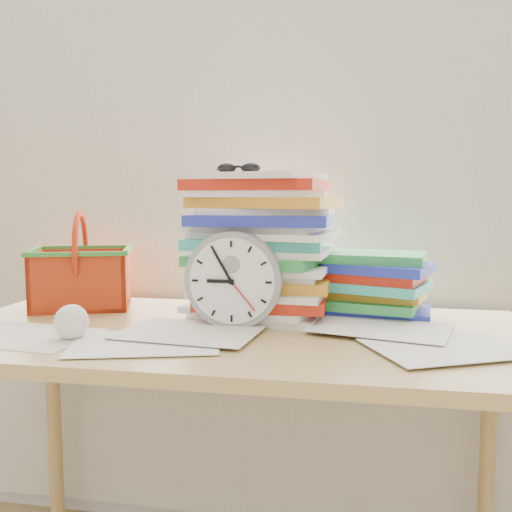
% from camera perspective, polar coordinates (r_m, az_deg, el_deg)
% --- Properties ---
extents(curtain, '(2.40, 0.01, 2.50)m').
position_cam_1_polar(curtain, '(1.71, 0.47, 13.94)').
color(curtain, silver).
rests_on(curtain, room_shell).
extents(desk, '(1.40, 0.70, 0.75)m').
position_cam_1_polar(desk, '(1.38, -2.39, -10.35)').
color(desk, tan).
rests_on(desk, ground).
extents(paper_stack, '(0.40, 0.34, 0.37)m').
position_cam_1_polar(paper_stack, '(1.49, 0.57, 1.08)').
color(paper_stack, white).
rests_on(paper_stack, desk).
extents(clock, '(0.23, 0.05, 0.23)m').
position_cam_1_polar(clock, '(1.36, -2.22, -2.39)').
color(clock, gray).
rests_on(clock, desk).
extents(sunglasses, '(0.14, 0.13, 0.03)m').
position_cam_1_polar(sunglasses, '(1.50, -1.76, 8.81)').
color(sunglasses, black).
rests_on(sunglasses, paper_stack).
extents(book_stack, '(0.32, 0.26, 0.17)m').
position_cam_1_polar(book_stack, '(1.52, 12.07, -2.87)').
color(book_stack, white).
rests_on(book_stack, desk).
extents(basket, '(0.32, 0.29, 0.27)m').
position_cam_1_polar(basket, '(1.67, -17.10, -0.45)').
color(basket, red).
rests_on(basket, desk).
extents(crumpled_ball, '(0.08, 0.08, 0.08)m').
position_cam_1_polar(crumpled_ball, '(1.33, -18.00, -6.27)').
color(crumpled_ball, white).
rests_on(crumpled_ball, desk).
extents(scattered_papers, '(1.26, 0.42, 0.02)m').
position_cam_1_polar(scattered_papers, '(1.36, -2.40, -7.09)').
color(scattered_papers, white).
rests_on(scattered_papers, desk).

